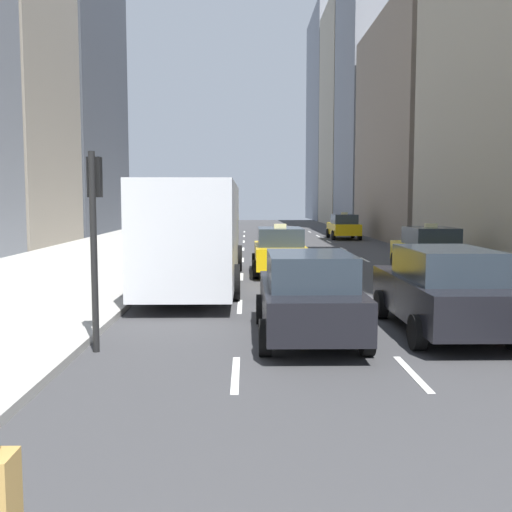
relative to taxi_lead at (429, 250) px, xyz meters
name	(u,v)px	position (x,y,z in m)	size (l,w,h in m)	color
sidewalk_left	(99,257)	(-13.80, 6.03, -0.81)	(8.00, 66.00, 0.15)	#ADAAA3
lane_markings	(311,267)	(-4.20, 2.03, -0.87)	(5.72, 56.00, 0.01)	white
building_row_right	(404,65)	(5.20, 24.38, 12.12)	(6.00, 89.07, 35.86)	#4C515B
taxi_lead	(429,250)	(0.00, 0.00, 0.00)	(2.02, 4.40, 1.87)	yellow
taxi_second	(280,251)	(-5.60, -0.27, 0.00)	(2.02, 4.40, 1.87)	yellow
taxi_third	(344,226)	(0.00, 19.64, 0.00)	(2.02, 4.40, 1.87)	yellow
sedan_black_near	(309,295)	(-5.60, -10.56, 0.00)	(2.02, 4.41, 1.72)	black
sedan_silver_behind	(442,290)	(-2.80, -10.08, 0.02)	(2.02, 4.78, 1.78)	black
city_bus	(198,229)	(-8.41, -2.78, 0.91)	(2.80, 11.61, 3.25)	silver
traffic_light_pole	(94,219)	(-9.55, -11.42, 1.53)	(0.24, 0.42, 3.60)	black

